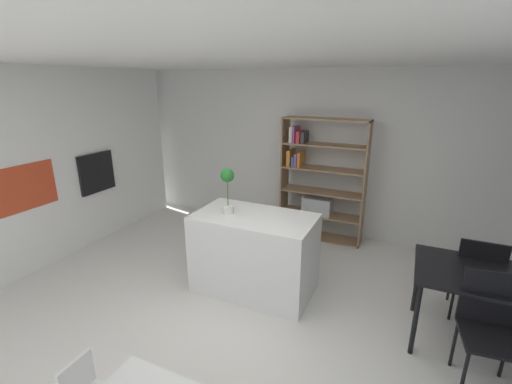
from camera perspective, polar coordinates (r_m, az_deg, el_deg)
The scene contains 12 objects.
ground_plane at distance 3.73m, azimuth -2.42°, elevation -21.73°, with size 10.01×10.01×0.00m, color silver.
ceiling_slab at distance 2.90m, azimuth -3.14°, elevation 22.22°, with size 7.27×5.63×0.06m.
back_partition at distance 5.61m, azimuth 10.57°, elevation 6.24°, with size 7.27×0.06×2.57m, color silver.
tall_cabinet_run_left at distance 5.38m, azimuth -35.34°, elevation 2.75°, with size 0.63×5.07×2.57m, color white.
cabinet_niche_splashback at distance 5.07m, azimuth -34.69°, elevation 0.25°, with size 0.01×1.01×0.57m.
built_in_oven at distance 5.71m, azimuth -24.67°, elevation 2.93°, with size 0.06×0.60×0.59m.
kitchen_island at distance 4.11m, azimuth -0.27°, elevation -9.95°, with size 1.36×0.78×0.93m, color white.
potted_plant_on_island at distance 3.90m, azimuth -4.69°, elevation 1.04°, with size 0.15×0.15×0.52m.
open_bookshelf at distance 5.41m, azimuth 9.96°, elevation 1.36°, with size 1.26×0.35×1.87m.
dining_table at distance 3.76m, azimuth 33.56°, elevation -12.28°, with size 1.17×0.80×0.75m.
dining_chair_far at distance 4.19m, azimuth 32.48°, elevation -11.18°, with size 0.41×0.44×0.93m.
dining_chair_near at distance 3.45m, azimuth 34.01°, elevation -17.13°, with size 0.48×0.48×0.95m.
Camera 1 is at (1.34, -2.55, 2.37)m, focal length 24.40 mm.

